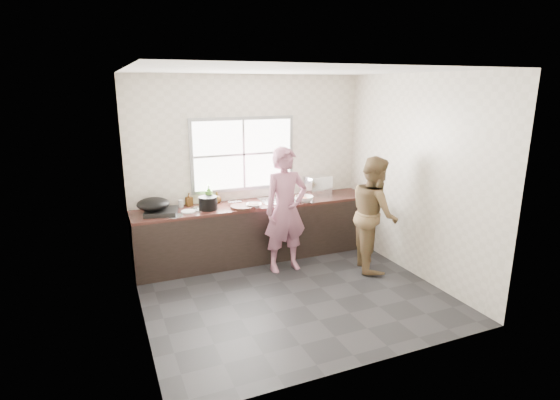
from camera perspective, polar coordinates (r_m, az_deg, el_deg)
name	(u,v)px	position (r m, az deg, el deg)	size (l,w,h in m)	color
floor	(293,293)	(5.64, 1.67, -12.11)	(3.60, 3.20, 0.01)	#242427
ceiling	(294,70)	(5.03, 1.90, 16.60)	(3.60, 3.20, 0.01)	silver
wall_back	(249,167)	(6.63, -4.02, 4.36)	(3.60, 0.01, 2.70)	beige
wall_left	(134,205)	(4.73, -18.52, -0.61)	(0.01, 3.20, 2.70)	silver
wall_right	(416,177)	(6.13, 17.33, 2.86)	(0.01, 3.20, 2.70)	beige
wall_front	(371,229)	(3.82, 11.85, -3.73)	(3.60, 0.01, 2.70)	beige
cabinet	(257,232)	(6.58, -2.98, -4.17)	(3.60, 0.62, 0.82)	black
countertop	(257,204)	(6.45, -3.03, -0.56)	(3.60, 0.64, 0.04)	#381C17
sink	(279,200)	(6.57, -0.16, -0.04)	(0.55, 0.45, 0.02)	silver
faucet	(274,188)	(6.71, -0.82, 1.56)	(0.02, 0.02, 0.30)	silver
window_frame	(243,154)	(6.55, -4.84, 5.99)	(1.60, 0.05, 1.10)	#9EA0A5
window_glazing	(244,154)	(6.53, -4.77, 5.96)	(1.50, 0.01, 1.00)	white
woman	(286,214)	(6.05, 0.75, -1.84)	(0.60, 0.39, 1.63)	#A26178
person_side	(374,213)	(6.24, 12.19, -1.73)	(0.79, 0.61, 1.61)	brown
cutting_board	(243,207)	(6.20, -4.85, -0.87)	(0.36, 0.36, 0.04)	#321A13
cleaver	(235,202)	(6.38, -5.91, -0.22)	(0.20, 0.10, 0.01)	silver
bowl_mince	(254,205)	(6.21, -3.42, -0.72)	(0.22, 0.22, 0.06)	silver
bowl_crabs	(304,200)	(6.51, 3.17, 0.07)	(0.22, 0.22, 0.07)	silver
bowl_held	(305,198)	(6.59, 3.31, 0.20)	(0.18, 0.18, 0.06)	silver
black_pot	(208,203)	(6.16, -9.38, -0.40)	(0.26, 0.26, 0.19)	black
plate_food	(188,211)	(6.11, -11.87, -1.47)	(0.20, 0.20, 0.02)	silver
bottle_green	(209,196)	(6.28, -9.25, 0.56)	(0.13, 0.13, 0.33)	#569D33
bottle_brown_tall	(189,200)	(6.40, -11.79, 0.00)	(0.08, 0.08, 0.17)	#513014
bottle_brown_short	(217,198)	(6.49, -8.23, 0.26)	(0.12, 0.12, 0.15)	#492E12
glass_jar	(181,204)	(6.37, -12.81, -0.46)	(0.07, 0.07, 0.10)	silver
burner	(161,212)	(6.10, -15.23, -1.48)	(0.42, 0.42, 0.06)	black
wok	(153,204)	(6.09, -16.23, -0.51)	(0.43, 0.43, 0.16)	black
dish_rack	(317,185)	(6.93, 4.88, 1.92)	(0.40, 0.28, 0.30)	white
pot_lid_left	(174,216)	(5.96, -13.64, -2.02)	(0.22, 0.22, 0.01)	#A9AAB0
pot_lid_right	(200,209)	(6.22, -10.43, -1.14)	(0.26, 0.26, 0.01)	#ADAFB4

